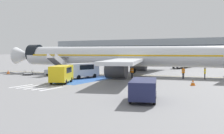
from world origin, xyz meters
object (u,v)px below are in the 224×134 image
(service_van_1, at_px, (143,88))
(ground_crew_0, at_px, (132,72))
(traffic_cone_0, at_px, (141,82))
(terminal_building, at_px, (224,51))
(boarding_stairs_forward, at_px, (57,69))
(ground_crew_3, at_px, (125,72))
(airliner, at_px, (123,57))
(service_van_2, at_px, (61,73))
(ground_crew_1, at_px, (183,72))
(baggage_cart, at_px, (28,73))
(fuel_tanker, at_px, (183,61))
(service_van_0, at_px, (83,69))
(traffic_cone_2, at_px, (8,72))
(ground_crew_2, at_px, (205,73))
(traffic_cone_1, at_px, (193,83))

(service_van_1, bearing_deg, ground_crew_0, -81.15)
(traffic_cone_0, distance_m, terminal_building, 66.09)
(boarding_stairs_forward, height_order, ground_crew_3, boarding_stairs_forward)
(terminal_building, bearing_deg, airliner, -100.71)
(service_van_2, distance_m, ground_crew_1, 18.35)
(ground_crew_3, bearing_deg, ground_crew_0, 118.90)
(baggage_cart, bearing_deg, fuel_tanker, -159.96)
(service_van_1, bearing_deg, ground_crew_3, -77.82)
(service_van_0, distance_m, terminal_building, 64.87)
(fuel_tanker, height_order, ground_crew_0, fuel_tanker)
(service_van_0, distance_m, ground_crew_3, 6.50)
(service_van_2, xyz_separation_m, ground_crew_0, (5.28, 10.41, -0.33))
(boarding_stairs_forward, relative_size, service_van_1, 1.08)
(service_van_2, xyz_separation_m, traffic_cone_2, (-18.54, 6.62, -1.04))
(service_van_0, height_order, traffic_cone_2, service_van_0)
(traffic_cone_0, bearing_deg, fuel_tanker, 96.12)
(ground_crew_0, distance_m, traffic_cone_0, 7.46)
(airliner, distance_m, service_van_1, 24.93)
(service_van_1, relative_size, baggage_cart, 1.73)
(ground_crew_2, bearing_deg, traffic_cone_2, 85.74)
(airliner, distance_m, ground_crew_0, 6.51)
(traffic_cone_0, distance_m, traffic_cone_1, 6.28)
(terminal_building, bearing_deg, traffic_cone_0, -92.01)
(airliner, bearing_deg, ground_crew_2, -105.07)
(ground_crew_0, height_order, ground_crew_2, ground_crew_0)
(service_van_0, bearing_deg, ground_crew_2, 39.94)
(baggage_cart, distance_m, traffic_cone_0, 22.83)
(airliner, bearing_deg, boarding_stairs_forward, 111.61)
(ground_crew_1, height_order, traffic_cone_2, ground_crew_1)
(airliner, height_order, traffic_cone_1, airliner)
(baggage_cart, bearing_deg, ground_crew_1, 154.48)
(ground_crew_3, bearing_deg, traffic_cone_2, -51.24)
(service_van_2, distance_m, terminal_building, 71.26)
(airliner, height_order, fuel_tanker, airliner)
(fuel_tanker, xyz_separation_m, terminal_building, (6.15, 30.13, 2.70))
(boarding_stairs_forward, height_order, service_van_2, boarding_stairs_forward)
(traffic_cone_0, bearing_deg, boarding_stairs_forward, 165.64)
(service_van_0, height_order, terminal_building, terminal_building)
(service_van_1, relative_size, traffic_cone_1, 7.37)
(ground_crew_1, bearing_deg, service_van_1, -68.99)
(service_van_2, relative_size, traffic_cone_0, 9.63)
(baggage_cart, height_order, traffic_cone_0, baggage_cart)
(fuel_tanker, bearing_deg, ground_crew_3, -87.99)
(ground_crew_1, height_order, ground_crew_2, ground_crew_1)
(ground_crew_2, xyz_separation_m, traffic_cone_0, (-6.01, -9.76, -0.74))
(ground_crew_1, bearing_deg, terminal_building, 106.84)
(service_van_1, height_order, ground_crew_0, ground_crew_0)
(ground_crew_3, height_order, traffic_cone_2, ground_crew_3)
(baggage_cart, height_order, traffic_cone_2, baggage_cart)
(ground_crew_1, height_order, traffic_cone_0, ground_crew_1)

